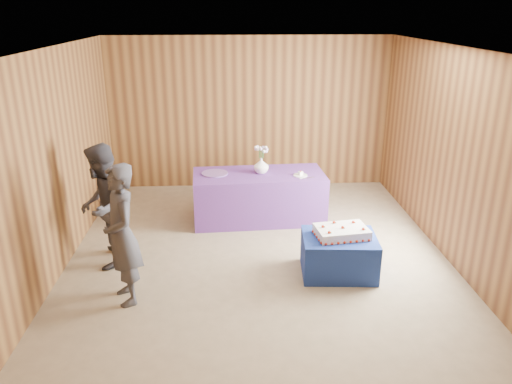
{
  "coord_description": "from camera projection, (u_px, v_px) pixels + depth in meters",
  "views": [
    {
      "loc": [
        -0.35,
        -5.86,
        3.14
      ],
      "look_at": [
        -0.03,
        0.1,
        0.93
      ],
      "focal_mm": 35.0,
      "sensor_mm": 36.0,
      "label": 1
    }
  ],
  "objects": [
    {
      "name": "guest_right",
      "position": [
        103.0,
        207.0,
        6.24
      ],
      "size": [
        0.64,
        0.8,
        1.6
      ],
      "primitive_type": "imported",
      "rotation": [
        0.0,
        0.0,
        -1.53
      ],
      "color": "#353640",
      "rests_on": "ground"
    },
    {
      "name": "room_shell",
      "position": [
        259.0,
        126.0,
        5.97
      ],
      "size": [
        5.04,
        6.04,
        2.72
      ],
      "color": "brown",
      "rests_on": "ground"
    },
    {
      "name": "vase",
      "position": [
        261.0,
        166.0,
        7.62
      ],
      "size": [
        0.24,
        0.24,
        0.24
      ],
      "primitive_type": "imported",
      "rotation": [
        0.0,
        0.0,
        -0.06
      ],
      "color": "white",
      "rests_on": "serving_table"
    },
    {
      "name": "serving_table",
      "position": [
        259.0,
        196.0,
        7.76
      ],
      "size": [
        2.05,
        1.01,
        0.75
      ],
      "primitive_type": "cube",
      "rotation": [
        0.0,
        0.0,
        0.06
      ],
      "color": "#5D3187",
      "rests_on": "ground"
    },
    {
      "name": "ground",
      "position": [
        259.0,
        260.0,
        6.6
      ],
      "size": [
        6.0,
        6.0,
        0.0
      ],
      "primitive_type": "plane",
      "color": "gray",
      "rests_on": "ground"
    },
    {
      "name": "sheet_cake",
      "position": [
        342.0,
        232.0,
        6.11
      ],
      "size": [
        0.71,
        0.53,
        0.15
      ],
      "rotation": [
        0.0,
        0.0,
        0.14
      ],
      "color": "white",
      "rests_on": "cake_table"
    },
    {
      "name": "plate",
      "position": [
        300.0,
        175.0,
        7.54
      ],
      "size": [
        0.26,
        0.26,
        0.01
      ],
      "primitive_type": "cylinder",
      "rotation": [
        0.0,
        0.0,
        0.27
      ],
      "color": "silver",
      "rests_on": "serving_table"
    },
    {
      "name": "guest_left",
      "position": [
        122.0,
        235.0,
        5.44
      ],
      "size": [
        0.59,
        0.69,
        1.61
      ],
      "primitive_type": "imported",
      "rotation": [
        0.0,
        0.0,
        -1.16
      ],
      "color": "#373841",
      "rests_on": "ground"
    },
    {
      "name": "cake_table",
      "position": [
        339.0,
        255.0,
        6.2
      ],
      "size": [
        0.95,
        0.76,
        0.5
      ],
      "primitive_type": "cube",
      "rotation": [
        0.0,
        0.0,
        -0.07
      ],
      "color": "navy",
      "rests_on": "ground"
    },
    {
      "name": "knife",
      "position": [
        307.0,
        178.0,
        7.43
      ],
      "size": [
        0.25,
        0.11,
        0.0
      ],
      "primitive_type": "cube",
      "rotation": [
        0.0,
        0.0,
        0.34
      ],
      "color": "#ADACB1",
      "rests_on": "serving_table"
    },
    {
      "name": "platter",
      "position": [
        215.0,
        173.0,
        7.61
      ],
      "size": [
        0.51,
        0.51,
        0.02
      ],
      "primitive_type": "cylinder",
      "rotation": [
        0.0,
        0.0,
        0.34
      ],
      "color": "#704B97",
      "rests_on": "serving_table"
    },
    {
      "name": "flower_spray",
      "position": [
        261.0,
        149.0,
        7.53
      ],
      "size": [
        0.21,
        0.22,
        0.16
      ],
      "color": "#2B6127",
      "rests_on": "vase"
    },
    {
      "name": "cake_slice",
      "position": [
        300.0,
        173.0,
        7.52
      ],
      "size": [
        0.08,
        0.08,
        0.08
      ],
      "rotation": [
        0.0,
        0.0,
        0.58
      ],
      "color": "white",
      "rests_on": "plate"
    }
  ]
}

